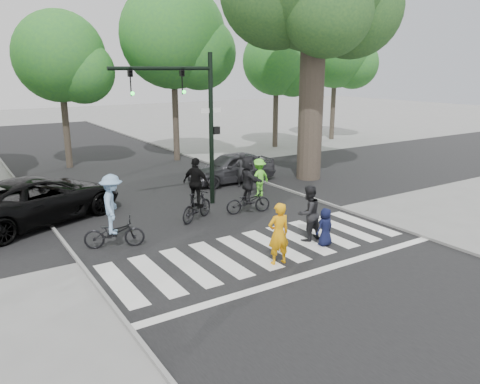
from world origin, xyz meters
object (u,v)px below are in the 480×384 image
object	(u,v)px
pedestrian_adult	(308,213)
cyclist_mid	(197,195)
traffic_signal	(192,109)
cyclist_left	(113,216)
cyclist_right	(248,188)
car_suv	(39,199)
pedestrian_woman	(279,234)
car_grey	(231,167)
pedestrian_child	(325,227)

from	to	relation	value
pedestrian_adult	cyclist_mid	xyz separation A→B (m)	(-2.08, 3.74, 0.04)
traffic_signal	pedestrian_adult	xyz separation A→B (m)	(1.36, -5.38, -2.99)
cyclist_left	traffic_signal	bearing A→B (deg)	32.52
cyclist_right	car_suv	xyz separation A→B (m)	(-6.92, 3.25, -0.16)
pedestrian_woman	cyclist_left	world-z (taller)	cyclist_left
cyclist_left	cyclist_mid	bearing A→B (deg)	16.30
pedestrian_adult	cyclist_right	size ratio (longest dim) A/B	0.82
pedestrian_woman	car_suv	bearing A→B (deg)	-49.53
traffic_signal	cyclist_left	bearing A→B (deg)	-147.48
pedestrian_woman	car_grey	xyz separation A→B (m)	(4.06, 9.09, -0.17)
cyclist_left	cyclist_right	world-z (taller)	cyclist_left
traffic_signal	car_suv	distance (m)	6.50
pedestrian_adult	cyclist_right	xyz separation A→B (m)	(-0.01, 3.47, 0.08)
cyclist_mid	pedestrian_woman	bearing A→B (deg)	-88.60
pedestrian_child	car_grey	distance (m)	8.97
traffic_signal	pedestrian_child	bearing A→B (deg)	-76.14
cyclist_left	cyclist_right	xyz separation A→B (m)	(5.47, 0.72, -0.01)
pedestrian_child	cyclist_left	size ratio (longest dim) A/B	0.52
pedestrian_adult	cyclist_right	distance (m)	3.47
traffic_signal	cyclist_right	distance (m)	3.73
traffic_signal	pedestrian_child	xyz separation A→B (m)	(1.49, -6.04, -3.29)
traffic_signal	pedestrian_child	size ratio (longest dim) A/B	4.92
pedestrian_child	pedestrian_adult	xyz separation A→B (m)	(-0.13, 0.66, 0.30)
traffic_signal	pedestrian_adult	size ratio (longest dim) A/B	3.28
pedestrian_child	cyclist_mid	xyz separation A→B (m)	(-2.21, 4.40, 0.35)
cyclist_right	cyclist_mid	bearing A→B (deg)	172.44
pedestrian_adult	car_suv	distance (m)	9.65
traffic_signal	cyclist_right	bearing A→B (deg)	-54.74
pedestrian_child	pedestrian_adult	world-z (taller)	pedestrian_adult
cyclist_mid	car_grey	xyz separation A→B (m)	(4.18, 4.35, -0.22)
pedestrian_child	traffic_signal	bearing A→B (deg)	-78.10
pedestrian_child	cyclist_left	bearing A→B (deg)	-33.26
pedestrian_child	cyclist_left	distance (m)	6.58
cyclist_right	car_suv	bearing A→B (deg)	154.83
pedestrian_woman	cyclist_mid	distance (m)	4.74
pedestrian_woman	cyclist_mid	world-z (taller)	cyclist_mid
traffic_signal	car_grey	world-z (taller)	traffic_signal
pedestrian_woman	cyclist_right	world-z (taller)	cyclist_right
cyclist_mid	car_suv	world-z (taller)	cyclist_mid
cyclist_mid	cyclist_right	distance (m)	2.09
pedestrian_child	cyclist_right	world-z (taller)	cyclist_right
cyclist_left	car_suv	xyz separation A→B (m)	(-1.45, 3.97, -0.17)
cyclist_left	car_suv	world-z (taller)	cyclist_left
car_grey	pedestrian_woman	bearing A→B (deg)	-22.14
traffic_signal	cyclist_mid	xyz separation A→B (m)	(-0.72, -1.63, -2.94)
pedestrian_child	pedestrian_adult	distance (m)	0.74
pedestrian_woman	pedestrian_adult	size ratio (longest dim) A/B	0.99
pedestrian_woman	cyclist_left	bearing A→B (deg)	-39.13
cyclist_right	traffic_signal	bearing A→B (deg)	125.26
car_suv	cyclist_mid	bearing A→B (deg)	-144.07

